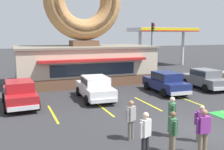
{
  "coord_description": "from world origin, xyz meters",
  "views": [
    {
      "loc": [
        -7.74,
        -9.4,
        4.39
      ],
      "look_at": [
        -2.09,
        5.0,
        2.0
      ],
      "focal_mm": 42.0,
      "sensor_mm": 36.0,
      "label": 1
    }
  ],
  "objects_px": {
    "pedestrian_blue_sweater_man": "(203,130)",
    "pedestrian_hooded_kid": "(172,131)",
    "car_white": "(95,87)",
    "car_navy": "(166,81)",
    "traffic_light_pole": "(152,40)",
    "pedestrian_clipboard_woman": "(131,118)",
    "car_red": "(20,92)",
    "pedestrian_beanie_man": "(172,114)",
    "pedestrian_leather_jacket_man": "(145,133)",
    "pedestrian_crossing_woman": "(201,122)",
    "trash_bin": "(157,78)",
    "car_grey": "(204,78)"
  },
  "relations": [
    {
      "from": "pedestrian_clipboard_woman",
      "to": "pedestrian_crossing_woman",
      "type": "height_order",
      "value": "pedestrian_clipboard_woman"
    },
    {
      "from": "car_white",
      "to": "pedestrian_leather_jacket_man",
      "type": "distance_m",
      "value": 8.98
    },
    {
      "from": "car_grey",
      "to": "trash_bin",
      "type": "relative_size",
      "value": 4.78
    },
    {
      "from": "pedestrian_beanie_man",
      "to": "pedestrian_crossing_woman",
      "type": "bearing_deg",
      "value": -52.11
    },
    {
      "from": "pedestrian_crossing_woman",
      "to": "car_white",
      "type": "bearing_deg",
      "value": 102.35
    },
    {
      "from": "pedestrian_hooded_kid",
      "to": "trash_bin",
      "type": "bearing_deg",
      "value": 60.96
    },
    {
      "from": "traffic_light_pole",
      "to": "car_navy",
      "type": "bearing_deg",
      "value": -114.53
    },
    {
      "from": "pedestrian_blue_sweater_man",
      "to": "pedestrian_hooded_kid",
      "type": "height_order",
      "value": "pedestrian_blue_sweater_man"
    },
    {
      "from": "pedestrian_hooded_kid",
      "to": "pedestrian_leather_jacket_man",
      "type": "xyz_separation_m",
      "value": [
        -1.12,
        0.02,
        0.06
      ]
    },
    {
      "from": "pedestrian_leather_jacket_man",
      "to": "trash_bin",
      "type": "distance_m",
      "value": 14.86
    },
    {
      "from": "pedestrian_hooded_kid",
      "to": "pedestrian_clipboard_woman",
      "type": "relative_size",
      "value": 0.96
    },
    {
      "from": "car_navy",
      "to": "pedestrian_crossing_woman",
      "type": "relative_size",
      "value": 2.99
    },
    {
      "from": "pedestrian_beanie_man",
      "to": "pedestrian_crossing_woman",
      "type": "distance_m",
      "value": 1.25
    },
    {
      "from": "trash_bin",
      "to": "traffic_light_pole",
      "type": "bearing_deg",
      "value": 64.22
    },
    {
      "from": "pedestrian_leather_jacket_man",
      "to": "traffic_light_pole",
      "type": "relative_size",
      "value": 0.3
    },
    {
      "from": "car_navy",
      "to": "pedestrian_beanie_man",
      "type": "bearing_deg",
      "value": -121.19
    },
    {
      "from": "car_red",
      "to": "traffic_light_pole",
      "type": "relative_size",
      "value": 0.8
    },
    {
      "from": "pedestrian_leather_jacket_man",
      "to": "car_red",
      "type": "bearing_deg",
      "value": 113.18
    },
    {
      "from": "pedestrian_hooded_kid",
      "to": "pedestrian_crossing_woman",
      "type": "bearing_deg",
      "value": 15.61
    },
    {
      "from": "car_grey",
      "to": "pedestrian_clipboard_woman",
      "type": "height_order",
      "value": "pedestrian_clipboard_woman"
    },
    {
      "from": "pedestrian_leather_jacket_man",
      "to": "trash_bin",
      "type": "xyz_separation_m",
      "value": [
        8.06,
        12.48,
        -0.46
      ]
    },
    {
      "from": "pedestrian_blue_sweater_man",
      "to": "pedestrian_leather_jacket_man",
      "type": "bearing_deg",
      "value": 166.01
    },
    {
      "from": "pedestrian_crossing_woman",
      "to": "traffic_light_pole",
      "type": "distance_m",
      "value": 20.67
    },
    {
      "from": "car_navy",
      "to": "pedestrian_hooded_kid",
      "type": "xyz_separation_m",
      "value": [
        -5.49,
        -8.94,
        0.03
      ]
    },
    {
      "from": "car_white",
      "to": "pedestrian_clipboard_woman",
      "type": "relative_size",
      "value": 2.73
    },
    {
      "from": "car_navy",
      "to": "trash_bin",
      "type": "relative_size",
      "value": 4.76
    },
    {
      "from": "pedestrian_blue_sweater_man",
      "to": "pedestrian_leather_jacket_man",
      "type": "height_order",
      "value": "pedestrian_blue_sweater_man"
    },
    {
      "from": "car_red",
      "to": "pedestrian_blue_sweater_man",
      "type": "xyz_separation_m",
      "value": [
        5.96,
        -9.53,
        0.1
      ]
    },
    {
      "from": "pedestrian_blue_sweater_man",
      "to": "pedestrian_clipboard_woman",
      "type": "height_order",
      "value": "pedestrian_blue_sweater_man"
    },
    {
      "from": "traffic_light_pole",
      "to": "pedestrian_clipboard_woman",
      "type": "bearing_deg",
      "value": -122.31
    },
    {
      "from": "car_white",
      "to": "pedestrian_crossing_woman",
      "type": "relative_size",
      "value": 2.99
    },
    {
      "from": "car_red",
      "to": "pedestrian_crossing_woman",
      "type": "xyz_separation_m",
      "value": [
        6.7,
        -8.54,
        -0.02
      ]
    },
    {
      "from": "pedestrian_blue_sweater_man",
      "to": "pedestrian_leather_jacket_man",
      "type": "xyz_separation_m",
      "value": [
        -2.1,
        0.52,
        -0.01
      ]
    },
    {
      "from": "car_white",
      "to": "traffic_light_pole",
      "type": "relative_size",
      "value": 0.8
    },
    {
      "from": "car_grey",
      "to": "trash_bin",
      "type": "bearing_deg",
      "value": 125.78
    },
    {
      "from": "car_white",
      "to": "traffic_light_pole",
      "type": "xyz_separation_m",
      "value": [
        10.27,
        10.19,
        2.84
      ]
    },
    {
      "from": "pedestrian_clipboard_woman",
      "to": "trash_bin",
      "type": "height_order",
      "value": "pedestrian_clipboard_woman"
    },
    {
      "from": "car_grey",
      "to": "pedestrian_hooded_kid",
      "type": "distance_m",
      "value": 13.08
    },
    {
      "from": "pedestrian_blue_sweater_man",
      "to": "pedestrian_beanie_man",
      "type": "bearing_deg",
      "value": 90.45
    },
    {
      "from": "car_white",
      "to": "car_navy",
      "type": "xyz_separation_m",
      "value": [
        5.62,
        -0.0,
        0.0
      ]
    },
    {
      "from": "car_red",
      "to": "pedestrian_blue_sweater_man",
      "type": "relative_size",
      "value": 2.66
    },
    {
      "from": "pedestrian_clipboard_woman",
      "to": "pedestrian_crossing_woman",
      "type": "relative_size",
      "value": 1.1
    },
    {
      "from": "pedestrian_clipboard_woman",
      "to": "pedestrian_hooded_kid",
      "type": "bearing_deg",
      "value": -64.01
    },
    {
      "from": "car_red",
      "to": "traffic_light_pole",
      "type": "height_order",
      "value": "traffic_light_pole"
    },
    {
      "from": "pedestrian_clipboard_woman",
      "to": "pedestrian_beanie_man",
      "type": "bearing_deg",
      "value": -8.99
    },
    {
      "from": "car_red",
      "to": "car_grey",
      "type": "bearing_deg",
      "value": 0.54
    },
    {
      "from": "car_red",
      "to": "pedestrian_beanie_man",
      "type": "xyz_separation_m",
      "value": [
        5.94,
        -7.56,
        0.11
      ]
    },
    {
      "from": "pedestrian_crossing_woman",
      "to": "pedestrian_clipboard_woman",
      "type": "bearing_deg",
      "value": 153.83
    },
    {
      "from": "pedestrian_blue_sweater_man",
      "to": "pedestrian_clipboard_woman",
      "type": "bearing_deg",
      "value": 129.1
    },
    {
      "from": "pedestrian_hooded_kid",
      "to": "pedestrian_crossing_woman",
      "type": "xyz_separation_m",
      "value": [
        1.73,
        0.48,
        -0.05
      ]
    }
  ]
}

